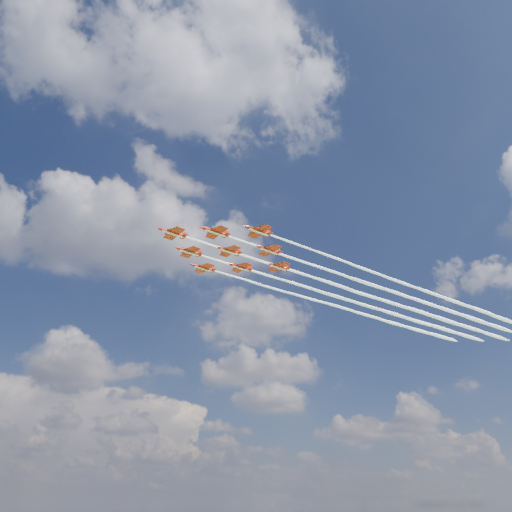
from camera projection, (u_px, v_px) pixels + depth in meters
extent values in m
cylinder|color=#B61A0A|center=(173.00, 233.00, 140.84)|extent=(6.62, 4.13, 0.96)
cone|color=#B61A0A|center=(159.00, 228.00, 138.54)|extent=(1.99, 1.67, 0.96)
cone|color=#B61A0A|center=(186.00, 237.00, 142.99)|extent=(1.57, 1.39, 0.87)
ellipsoid|color=black|center=(167.00, 230.00, 140.09)|extent=(1.98, 1.55, 0.63)
cube|color=#B61A0A|center=(174.00, 233.00, 141.05)|extent=(6.24, 8.41, 0.12)
cube|color=#B61A0A|center=(184.00, 236.00, 142.67)|extent=(2.55, 3.35, 0.10)
cube|color=#B61A0A|center=(184.00, 234.00, 143.12)|extent=(1.29, 0.76, 1.57)
cube|color=silver|center=(173.00, 234.00, 140.64)|extent=(6.15, 3.77, 0.10)
cylinder|color=#B61A0A|center=(215.00, 232.00, 140.33)|extent=(6.62, 4.13, 0.96)
cone|color=#B61A0A|center=(202.00, 227.00, 138.04)|extent=(1.99, 1.67, 0.96)
cone|color=#B61A0A|center=(228.00, 236.00, 142.49)|extent=(1.57, 1.39, 0.87)
ellipsoid|color=black|center=(210.00, 229.00, 139.59)|extent=(1.98, 1.55, 0.63)
cube|color=#B61A0A|center=(217.00, 233.00, 140.54)|extent=(6.24, 8.41, 0.12)
cube|color=#B61A0A|center=(226.00, 235.00, 142.17)|extent=(2.55, 3.35, 0.10)
cube|color=#B61A0A|center=(226.00, 233.00, 142.61)|extent=(1.29, 0.76, 1.57)
cube|color=silver|center=(215.00, 233.00, 140.14)|extent=(6.15, 3.77, 0.10)
cylinder|color=#B61A0A|center=(189.00, 252.00, 151.28)|extent=(6.62, 4.13, 0.96)
cone|color=#B61A0A|center=(176.00, 248.00, 148.98)|extent=(1.99, 1.67, 0.96)
cone|color=#B61A0A|center=(201.00, 255.00, 153.44)|extent=(1.57, 1.39, 0.87)
ellipsoid|color=black|center=(184.00, 249.00, 150.54)|extent=(1.98, 1.55, 0.63)
cube|color=#B61A0A|center=(190.00, 252.00, 151.49)|extent=(6.24, 8.41, 0.12)
cube|color=#B61A0A|center=(199.00, 255.00, 153.11)|extent=(2.55, 3.35, 0.10)
cube|color=#B61A0A|center=(200.00, 253.00, 153.56)|extent=(1.29, 0.76, 1.57)
cube|color=silver|center=(189.00, 253.00, 151.08)|extent=(6.15, 3.77, 0.10)
cylinder|color=#B61A0A|center=(258.00, 231.00, 139.83)|extent=(6.62, 4.13, 0.96)
cone|color=#B61A0A|center=(246.00, 226.00, 137.54)|extent=(1.99, 1.67, 0.96)
cone|color=#B61A0A|center=(270.00, 235.00, 141.99)|extent=(1.57, 1.39, 0.87)
ellipsoid|color=black|center=(253.00, 228.00, 139.09)|extent=(1.98, 1.55, 0.63)
cube|color=#B61A0A|center=(260.00, 232.00, 140.04)|extent=(6.24, 8.41, 0.12)
cube|color=#B61A0A|center=(268.00, 235.00, 141.67)|extent=(2.55, 3.35, 0.10)
cube|color=#B61A0A|center=(269.00, 232.00, 142.11)|extent=(1.29, 0.76, 1.57)
cube|color=silver|center=(258.00, 232.00, 139.64)|extent=(6.15, 3.77, 0.10)
cylinder|color=#B61A0A|center=(229.00, 251.00, 150.78)|extent=(6.62, 4.13, 0.96)
cone|color=#B61A0A|center=(217.00, 247.00, 148.48)|extent=(1.99, 1.67, 0.96)
cone|color=#B61A0A|center=(240.00, 254.00, 152.93)|extent=(1.57, 1.39, 0.87)
ellipsoid|color=black|center=(224.00, 248.00, 150.03)|extent=(1.98, 1.55, 0.63)
cube|color=#B61A0A|center=(230.00, 251.00, 150.99)|extent=(6.24, 8.41, 0.12)
cube|color=#B61A0A|center=(238.00, 254.00, 152.61)|extent=(2.55, 3.35, 0.10)
cube|color=#B61A0A|center=(239.00, 252.00, 153.05)|extent=(1.29, 0.76, 1.57)
cube|color=silver|center=(229.00, 252.00, 150.58)|extent=(6.15, 3.77, 0.10)
cylinder|color=#B61A0A|center=(203.00, 268.00, 161.72)|extent=(6.62, 4.13, 0.96)
cone|color=#B61A0A|center=(192.00, 265.00, 159.43)|extent=(1.99, 1.67, 0.96)
cone|color=#B61A0A|center=(214.00, 271.00, 163.88)|extent=(1.57, 1.39, 0.87)
ellipsoid|color=black|center=(199.00, 266.00, 160.98)|extent=(1.98, 1.55, 0.63)
cube|color=#B61A0A|center=(205.00, 268.00, 161.93)|extent=(6.24, 8.41, 0.12)
cube|color=#B61A0A|center=(213.00, 271.00, 163.56)|extent=(2.55, 3.35, 0.10)
cube|color=#B61A0A|center=(213.00, 269.00, 164.00)|extent=(1.29, 0.76, 1.57)
cube|color=silver|center=(203.00, 269.00, 161.52)|extent=(6.15, 3.77, 0.10)
cylinder|color=#B61A0A|center=(269.00, 250.00, 150.27)|extent=(6.62, 4.13, 0.96)
cone|color=#B61A0A|center=(257.00, 246.00, 147.98)|extent=(1.99, 1.67, 0.96)
cone|color=#B61A0A|center=(280.00, 254.00, 152.43)|extent=(1.57, 1.39, 0.87)
ellipsoid|color=black|center=(264.00, 247.00, 149.53)|extent=(1.98, 1.55, 0.63)
cube|color=#B61A0A|center=(270.00, 251.00, 150.48)|extent=(6.24, 8.41, 0.12)
cube|color=#B61A0A|center=(278.00, 253.00, 152.11)|extent=(2.55, 3.35, 0.10)
cube|color=#B61A0A|center=(278.00, 251.00, 152.55)|extent=(1.29, 0.76, 1.57)
cube|color=silver|center=(269.00, 251.00, 150.08)|extent=(6.15, 3.77, 0.10)
cylinder|color=#B61A0A|center=(241.00, 267.00, 161.22)|extent=(6.62, 4.13, 0.96)
cone|color=#B61A0A|center=(229.00, 264.00, 158.92)|extent=(1.99, 1.67, 0.96)
cone|color=#B61A0A|center=(251.00, 270.00, 163.37)|extent=(1.57, 1.39, 0.87)
ellipsoid|color=black|center=(236.00, 265.00, 160.48)|extent=(1.98, 1.55, 0.63)
cube|color=#B61A0A|center=(242.00, 268.00, 161.43)|extent=(6.24, 8.41, 0.12)
cube|color=#B61A0A|center=(249.00, 270.00, 163.05)|extent=(2.55, 3.35, 0.10)
cube|color=#B61A0A|center=(250.00, 268.00, 163.50)|extent=(1.29, 0.76, 1.57)
cube|color=silver|center=(241.00, 269.00, 161.02)|extent=(6.15, 3.77, 0.10)
cylinder|color=#B61A0A|center=(278.00, 267.00, 160.71)|extent=(6.62, 4.13, 0.96)
cone|color=#B61A0A|center=(267.00, 263.00, 158.42)|extent=(1.99, 1.67, 0.96)
cone|color=#B61A0A|center=(288.00, 270.00, 162.87)|extent=(1.57, 1.39, 0.87)
ellipsoid|color=black|center=(274.00, 264.00, 159.97)|extent=(1.98, 1.55, 0.63)
cube|color=#B61A0A|center=(279.00, 267.00, 160.92)|extent=(6.24, 8.41, 0.12)
cube|color=#B61A0A|center=(286.00, 269.00, 162.55)|extent=(2.55, 3.35, 0.10)
cube|color=#B61A0A|center=(287.00, 267.00, 162.99)|extent=(1.29, 0.76, 1.57)
cube|color=silver|center=(278.00, 268.00, 160.52)|extent=(6.15, 3.77, 0.10)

